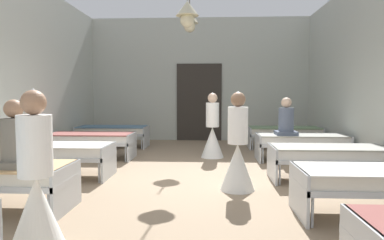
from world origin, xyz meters
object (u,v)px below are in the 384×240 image
Objects in this scene: bed_right_row_4 at (284,132)px; nurse_far_aisle at (212,134)px; bed_right_row_2 at (329,154)px; bed_left_row_4 at (113,131)px; bed_left_row_2 at (56,152)px; bed_right_row_3 at (301,141)px; patient_seated_primary at (15,142)px; patient_seated_secondary at (286,121)px; nurse_mid_aisle at (238,155)px; bed_right_row_1 at (380,180)px; nurse_near_aisle at (36,195)px; bed_left_row_3 at (91,139)px.

nurse_far_aisle is at bearing -142.77° from bed_right_row_4.
bed_right_row_2 is 5.83m from bed_left_row_4.
bed_left_row_2 is 4.97m from bed_right_row_3.
patient_seated_primary reaches higher than bed_right_row_3.
patient_seated_primary is (-2.37, -3.94, 0.34)m from nurse_far_aisle.
bed_left_row_4 is (0.00, 3.54, 0.00)m from bed_left_row_2.
nurse_mid_aisle is at bearing -117.31° from patient_seated_secondary.
bed_right_row_4 is 1.28× the size of nurse_far_aisle.
bed_right_row_2 is at bearing -90.00° from bed_right_row_3.
bed_right_row_1 is at bearing 1.20° from patient_seated_primary.
bed_left_row_4 is at bearing 142.67° from bed_right_row_2.
bed_right_row_3 is 0.56m from patient_seated_secondary.
bed_right_row_4 is 4.49m from nurse_mid_aisle.
bed_right_row_2 is 1.77m from bed_right_row_3.
nurse_near_aisle reaches higher than bed_right_row_1.
bed_right_row_1 is 4.97m from bed_left_row_2.
bed_right_row_3 is 2.38× the size of patient_seated_primary.
bed_right_row_1 and bed_left_row_3 have the same top height.
patient_seated_primary is (-0.76, 1.01, 0.34)m from nurse_near_aisle.
bed_left_row_2 is at bearing 113.73° from nurse_mid_aisle.
bed_right_row_1 is 1.00× the size of bed_right_row_3.
bed_left_row_4 is (-4.64, 3.54, 0.00)m from bed_right_row_2.
patient_seated_primary reaches higher than bed_left_row_3.
patient_seated_secondary reaches higher than bed_left_row_4.
bed_left_row_4 is 6.50m from nurse_near_aisle.
bed_left_row_2 is 1.00× the size of bed_left_row_4.
bed_left_row_3 is 3.93m from nurse_mid_aisle.
nurse_mid_aisle is (1.97, 2.20, 0.00)m from nurse_near_aisle.
bed_left_row_4 is 2.38× the size of patient_seated_secondary.
nurse_mid_aisle reaches higher than bed_right_row_3.
bed_right_row_1 is 7.05m from bed_left_row_4.
nurse_far_aisle is (-1.92, 2.08, 0.09)m from bed_right_row_2.
bed_right_row_3 is at bearing -20.87° from bed_left_row_4.
patient_seated_secondary is at bearing -165.20° from bed_right_row_3.
bed_left_row_4 is 1.28× the size of nurse_near_aisle.
bed_right_row_1 is at bearing -90.00° from bed_right_row_3.
bed_right_row_4 is (4.64, 1.77, 0.00)m from bed_left_row_3.
bed_left_row_3 is 4.64m from bed_right_row_3.
patient_seated_secondary is at bearing 79.85° from nurse_far_aisle.
bed_right_row_4 is at bearing 79.35° from patient_seated_secondary.
bed_left_row_2 and bed_left_row_3 have the same top height.
bed_left_row_4 is 3.09m from nurse_far_aisle.
bed_left_row_2 is at bearing -158.65° from patient_seated_secondary.
nurse_mid_aisle is 1.86× the size of patient_seated_primary.
nurse_mid_aisle reaches higher than bed_right_row_1.
bed_right_row_4 is 2.38× the size of patient_seated_secondary.
bed_right_row_3 is 2.38× the size of patient_seated_secondary.
nurse_near_aisle is 1.31m from patient_seated_primary.
bed_right_row_4 is (4.64, 0.00, 0.00)m from bed_left_row_4.
bed_right_row_2 is at bearing -78.21° from patient_seated_secondary.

